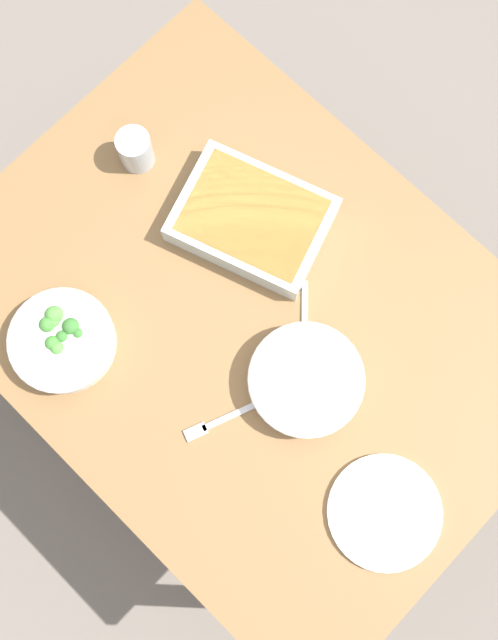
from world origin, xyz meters
The scene contains 9 objects.
ground_plane centered at (0.00, 0.00, 0.00)m, with size 6.00×6.00×0.00m, color slate.
dining_table centered at (0.00, 0.00, 0.65)m, with size 1.20×0.90×0.74m.
stew_bowl centered at (-0.17, 0.01, 0.77)m, with size 0.23×0.23×0.06m.
broccoli_bowl centered at (0.23, 0.29, 0.77)m, with size 0.21×0.21×0.07m.
baking_dish centered at (0.14, -0.15, 0.77)m, with size 0.35×0.30×0.06m.
drink_cup centered at (0.41, -0.09, 0.78)m, with size 0.07×0.07×0.08m.
side_plate centered at (-0.45, 0.09, 0.75)m, with size 0.22×0.22×0.01m, color white.
spoon_by_stew centered at (-0.10, -0.05, 0.74)m, with size 0.13×0.14×0.01m.
fork_on_table centered at (-0.10, 0.18, 0.74)m, with size 0.08×0.17×0.01m.
Camera 1 is at (-0.21, 0.22, 2.16)m, focal length 40.49 mm.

